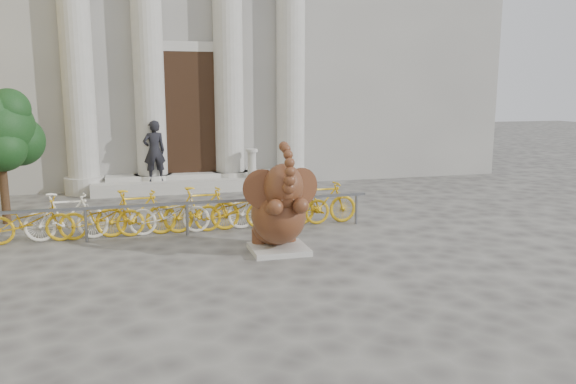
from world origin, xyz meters
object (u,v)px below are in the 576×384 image
object	(u,v)px
elephant_statue	(279,213)
pedestrian	(154,151)
bike_rack	(185,210)
tree	(0,130)

from	to	relation	value
elephant_statue	pedestrian	world-z (taller)	pedestrian
bike_rack	pedestrian	distance (m)	5.18
tree	elephant_statue	bearing A→B (deg)	-35.91
tree	pedestrian	world-z (taller)	tree
tree	pedestrian	size ratio (longest dim) A/B	1.71
bike_rack	tree	bearing A→B (deg)	153.29
tree	pedestrian	distance (m)	4.77
pedestrian	elephant_statue	bearing A→B (deg)	93.54
bike_rack	tree	size ratio (longest dim) A/B	2.62
elephant_statue	bike_rack	size ratio (longest dim) A/B	0.26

